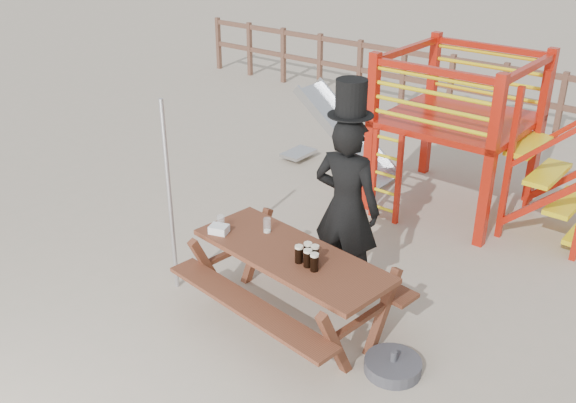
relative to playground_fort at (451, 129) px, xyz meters
name	(u,v)px	position (x,y,z in m)	size (l,w,h in m)	color
ground	(265,321)	(-0.12, -3.58, -1.07)	(60.00, 60.00, 0.00)	tan
back_fence	(532,94)	(-0.12, 3.42, -0.34)	(15.09, 0.09, 1.20)	brown
playground_fort	(451,129)	(0.00, 0.00, 0.00)	(4.71, 1.84, 2.10)	#B21B0B
picnic_table	(291,279)	(0.07, -3.41, -0.58)	(2.16, 1.61, 0.78)	brown
man_with_hat	(347,203)	(0.16, -2.63, -0.04)	(0.77, 0.56, 2.30)	black
metal_pole	(170,199)	(-1.28, -3.70, -0.03)	(0.05, 0.05, 2.09)	#B2B2B7
parasol_base	(393,366)	(1.24, -3.42, -1.01)	(0.51, 0.51, 0.22)	#3E3E44
paper_bag	(219,229)	(-0.73, -3.55, -0.25)	(0.18, 0.14, 0.08)	white
stout_pints	(309,256)	(0.32, -3.47, -0.20)	(0.27, 0.20, 0.17)	black
empty_glasses	(244,224)	(-0.57, -3.36, -0.22)	(0.48, 0.33, 0.15)	silver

